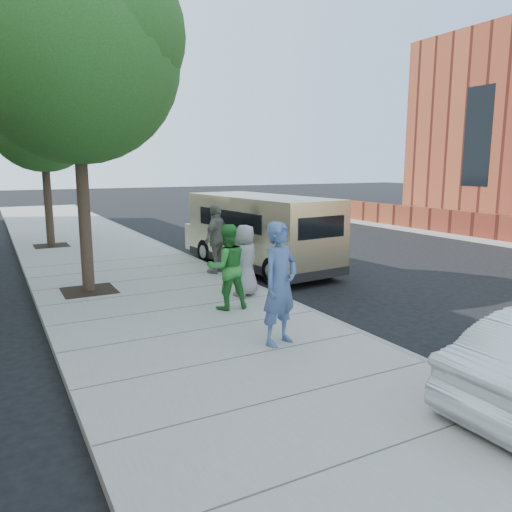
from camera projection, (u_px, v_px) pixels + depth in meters
name	position (u px, v px, depth m)	size (l,w,h in m)	color
ground	(220.00, 309.00, 10.81)	(120.00, 120.00, 0.00)	black
sidewalk	(175.00, 312.00, 10.33)	(5.00, 60.00, 0.15)	gray
curb_face	(277.00, 297.00, 11.46)	(0.12, 60.00, 0.16)	gray
tree_near	(76.00, 50.00, 10.84)	(4.62, 4.60, 7.53)	black
tree_far	(43.00, 113.00, 17.55)	(3.92, 3.80, 6.49)	black
parking_meter	(238.00, 243.00, 12.56)	(0.29, 0.14, 1.36)	gray
van	(259.00, 231.00, 14.80)	(2.51, 6.05, 2.19)	beige
person_officer	(280.00, 284.00, 8.13)	(0.74, 0.49, 2.03)	#476398
person_green_shirt	(227.00, 267.00, 10.17)	(0.85, 0.66, 1.75)	#2D8B32
person_gray_shirt	(245.00, 260.00, 11.22)	(0.79, 0.51, 1.62)	gray
person_striped_polo	(217.00, 239.00, 13.62)	(1.11, 0.46, 1.89)	gray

